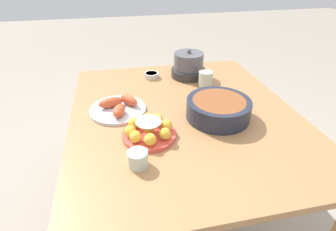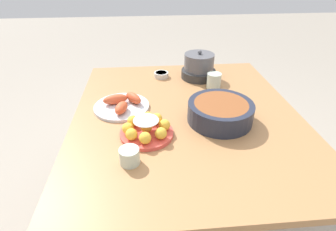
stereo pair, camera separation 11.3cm
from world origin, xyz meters
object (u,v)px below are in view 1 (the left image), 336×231
Objects in this scene: cake_plate at (149,130)px; cup_near at (138,159)px; serving_bowl at (218,108)px; cup_far at (205,79)px; warming_pot at (188,66)px; seafood_platter at (118,107)px; sauce_bowl at (151,75)px; dining_table at (184,128)px.

cup_near is at bearing -20.79° from cake_plate.
serving_bowl reaches higher than cup_far.
cup_far is 0.16m from warming_pot.
cup_far is at bearing 109.80° from seafood_platter.
warming_pot is (-0.33, 0.43, 0.05)m from seafood_platter.
sauce_bowl is 1.19× the size of cup_near.
cup_far is (-0.57, 0.44, 0.01)m from cup_near.
cup_far is at bearing 57.46° from sauce_bowl.
dining_table is 5.50× the size of cake_plate.
cake_plate is at bearing -29.86° from warming_pot.
sauce_bowl is at bearing 149.10° from seafood_platter.
seafood_platter is at bearing -70.20° from cup_far.
serving_bowl is at bearing 122.15° from cup_near.
sauce_bowl is at bearing -167.87° from dining_table.
serving_bowl is 0.48m from warming_pot.
serving_bowl is 0.55m from sauce_bowl.
serving_bowl is at bearing 71.23° from seafood_platter.
cup_far is (-0.18, 0.49, 0.02)m from seafood_platter.
warming_pot is (-0.15, -0.06, 0.02)m from cup_far.
cup_near is at bearing -27.92° from warming_pot.
warming_pot is (-0.72, 0.38, 0.04)m from cup_near.
cake_plate is 0.18m from cup_near.
warming_pot reaches higher than seafood_platter.
cake_plate reaches higher than seafood_platter.
cup_far is at bearing 142.38° from cup_near.
cake_plate is 0.59m from sauce_bowl.
dining_table is 0.45m from warming_pot.
seafood_platter reaches higher than sauce_bowl.
dining_table is 0.43m from cup_near.
warming_pot is (-0.56, 0.32, 0.04)m from cake_plate.
sauce_bowl is 0.41m from seafood_platter.
warming_pot is at bearing 152.08° from cup_near.
cup_far is (-0.33, 0.05, -0.00)m from serving_bowl.
warming_pot is at bearing -179.22° from serving_bowl.
dining_table is 14.04× the size of cup_far.
cup_near is 0.72m from cup_far.
seafood_platter is 1.31× the size of warming_pot.
serving_bowl is 1.08× the size of seafood_platter.
sauce_bowl is (-0.58, 0.10, -0.01)m from cake_plate.
cake_plate is 2.55× the size of cup_far.
dining_table is 14.01× the size of sauce_bowl.
seafood_platter is 3.66× the size of cup_near.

